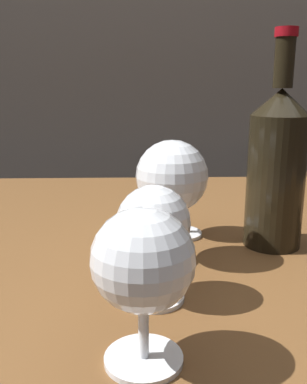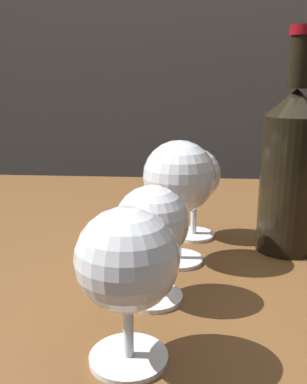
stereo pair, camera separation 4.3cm
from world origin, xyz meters
TOP-DOWN VIEW (x-y plane):
  - dining_table at (0.00, 0.00)m, footprint 1.14×0.82m
  - wine_glass_merlot at (-0.04, -0.29)m, footprint 0.08×0.08m
  - wine_glass_white at (-0.03, -0.18)m, footprint 0.08×0.08m
  - wine_glass_chardonnay at (-0.01, -0.08)m, footprint 0.09×0.09m
  - wine_glass_cabernet at (0.01, 0.01)m, footprint 0.08×0.08m
  - wine_bottle at (0.14, -0.03)m, footprint 0.08×0.08m

SIDE VIEW (x-z plane):
  - dining_table at x=0.00m, z-range 0.27..1.05m
  - wine_glass_white at x=-0.03m, z-range 0.80..0.92m
  - wine_glass_merlot at x=-0.04m, z-range 0.80..0.93m
  - wine_glass_cabernet at x=0.01m, z-range 0.80..0.93m
  - wine_glass_chardonnay at x=-0.01m, z-range 0.80..0.96m
  - wine_bottle at x=0.14m, z-range 0.74..1.04m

